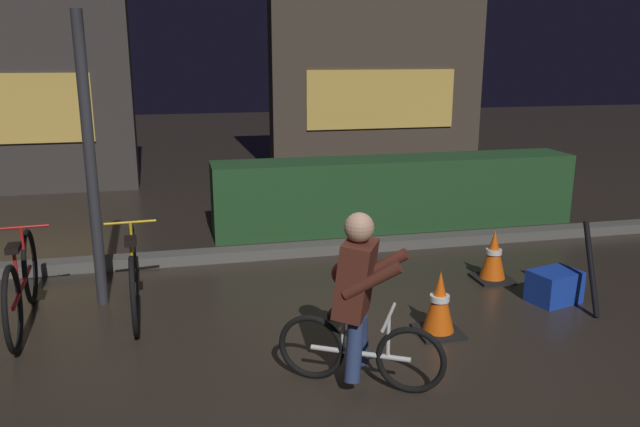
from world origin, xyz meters
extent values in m
plane|color=#2D261E|center=(0.00, 0.00, 0.00)|extent=(40.00, 40.00, 0.00)
cube|color=#56544F|center=(0.00, 2.20, 0.06)|extent=(12.00, 0.24, 0.12)
cube|color=#214723|center=(1.80, 3.10, 0.46)|extent=(4.80, 0.70, 0.93)
cube|color=#42382D|center=(2.84, 7.20, 2.39)|extent=(4.15, 0.50, 4.78)
cube|color=#E5B751|center=(2.84, 6.93, 1.40)|extent=(2.91, 0.04, 1.10)
cylinder|color=#2D2D33|center=(-1.73, 1.20, 1.31)|extent=(0.10, 0.10, 2.61)
torus|color=black|center=(-2.37, 1.38, 0.35)|extent=(0.10, 0.69, 0.69)
torus|color=black|center=(-2.28, 0.34, 0.35)|extent=(0.10, 0.69, 0.69)
cylinder|color=#B21919|center=(-2.32, 0.86, 0.35)|extent=(0.12, 1.04, 0.04)
cylinder|color=#B21919|center=(-2.31, 0.68, 0.54)|extent=(0.03, 0.03, 0.39)
cube|color=black|center=(-2.31, 0.68, 0.74)|extent=(0.12, 0.21, 0.05)
cylinder|color=#B21919|center=(-2.35, 1.15, 0.57)|extent=(0.03, 0.03, 0.44)
cylinder|color=#B21919|center=(-2.35, 1.15, 0.78)|extent=(0.46, 0.06, 0.02)
torus|color=black|center=(-1.45, 1.44, 0.33)|extent=(0.08, 0.67, 0.67)
torus|color=black|center=(-1.39, 0.45, 0.33)|extent=(0.08, 0.67, 0.67)
cylinder|color=gold|center=(-1.42, 0.94, 0.33)|extent=(0.10, 1.00, 0.04)
cylinder|color=gold|center=(-1.41, 0.77, 0.52)|extent=(0.03, 0.03, 0.37)
cube|color=black|center=(-1.41, 0.77, 0.71)|extent=(0.11, 0.21, 0.05)
cylinder|color=gold|center=(-1.44, 1.22, 0.54)|extent=(0.03, 0.03, 0.42)
cylinder|color=gold|center=(-1.44, 1.22, 0.76)|extent=(0.46, 0.05, 0.02)
cube|color=black|center=(1.04, -0.10, 0.01)|extent=(0.36, 0.36, 0.03)
cone|color=#EA560F|center=(1.04, -0.10, 0.29)|extent=(0.26, 0.26, 0.52)
cylinder|color=white|center=(1.04, -0.10, 0.31)|extent=(0.16, 0.16, 0.05)
cube|color=black|center=(2.09, 0.95, 0.01)|extent=(0.36, 0.36, 0.03)
cone|color=#EA560F|center=(2.09, 0.95, 0.28)|extent=(0.26, 0.26, 0.50)
cylinder|color=white|center=(2.09, 0.95, 0.31)|extent=(0.16, 0.16, 0.05)
cube|color=#193DB7|center=(2.37, 0.30, 0.15)|extent=(0.51, 0.42, 0.30)
torus|color=black|center=(0.48, -0.92, 0.24)|extent=(0.44, 0.27, 0.48)
torus|color=black|center=(-0.13, -0.58, 0.24)|extent=(0.44, 0.27, 0.48)
cylinder|color=silver|center=(0.17, -0.75, 0.24)|extent=(0.63, 0.37, 0.04)
cylinder|color=silver|center=(0.07, -0.69, 0.37)|extent=(0.03, 0.03, 0.26)
cube|color=black|center=(0.07, -0.69, 0.51)|extent=(0.22, 0.18, 0.05)
cylinder|color=silver|center=(0.34, -0.85, 0.39)|extent=(0.03, 0.03, 0.30)
cylinder|color=silver|center=(0.34, -0.85, 0.54)|extent=(0.24, 0.41, 0.02)
cylinder|color=navy|center=(0.21, -0.66, 0.30)|extent=(0.20, 0.24, 0.42)
cylinder|color=navy|center=(0.11, -0.83, 0.30)|extent=(0.20, 0.24, 0.42)
cube|color=#512319|center=(0.14, -0.73, 0.79)|extent=(0.38, 0.41, 0.54)
sphere|color=tan|center=(0.16, -0.74, 1.15)|extent=(0.20, 0.20, 0.20)
cylinder|color=#512319|center=(0.33, -0.68, 0.84)|extent=(0.39, 0.26, 0.29)
cylinder|color=#512319|center=(0.19, -0.92, 0.84)|extent=(0.39, 0.26, 0.29)
ellipsoid|color=maroon|center=(0.18, -0.53, 0.74)|extent=(0.36, 0.30, 0.24)
cylinder|color=black|center=(2.55, 0.05, 0.40)|extent=(0.11, 0.40, 0.79)
camera|label=1|loc=(-0.97, -4.53, 2.26)|focal=35.09mm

